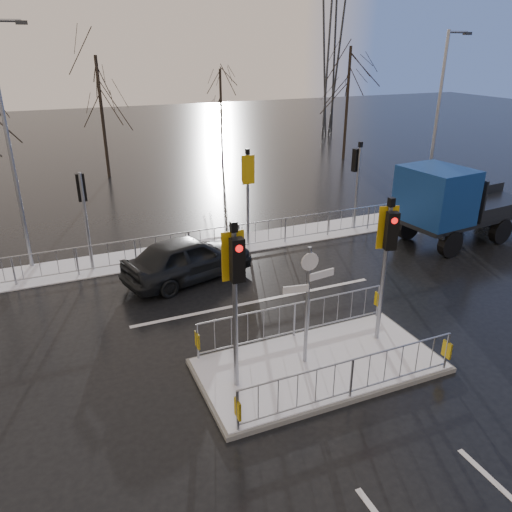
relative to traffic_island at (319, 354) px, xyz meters
name	(u,v)px	position (x,y,z in m)	size (l,w,h in m)	color
ground	(319,368)	(0.01, -0.01, -0.39)	(120.00, 120.00, 0.00)	black
snow_verge	(210,248)	(0.01, 8.59, -0.37)	(30.00, 2.00, 0.04)	white
lane_markings	(326,375)	(0.01, -0.34, -0.39)	(8.00, 11.38, 0.01)	silver
traffic_island	(319,354)	(0.00, 0.00, 0.00)	(6.00, 3.04, 4.15)	slate
far_kerb_fixtures	(221,227)	(0.31, 8.08, 0.63)	(18.00, 0.65, 3.83)	gray
car_far_lane	(188,258)	(-1.52, 6.24, 0.38)	(1.82, 4.51, 1.54)	black
flatbed_truck	(452,203)	(9.03, 5.43, 1.30)	(7.06, 3.19, 3.17)	black
tree_far_a	(100,94)	(-1.99, 21.99, 4.43)	(3.75, 3.75, 7.08)	black
tree_far_b	(221,97)	(6.01, 23.99, 3.79)	(3.25, 3.25, 6.14)	black
tree_far_c	(348,82)	(14.01, 20.99, 4.76)	(4.00, 4.00, 7.55)	black
street_lamp_right	(438,120)	(10.58, 8.49, 4.00)	(1.25, 0.18, 8.00)	gray
street_lamp_left	(11,141)	(-6.42, 9.49, 4.10)	(1.25, 0.18, 8.20)	gray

